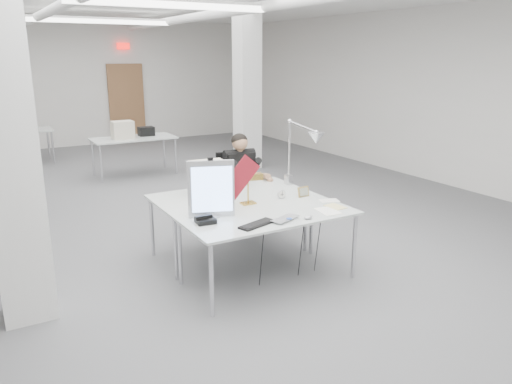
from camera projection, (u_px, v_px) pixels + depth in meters
room_shell at (176, 102)px, 7.12m from camera, size 10.04×14.04×3.24m
desk_main at (269, 215)px, 5.16m from camera, size 1.80×0.90×0.02m
desk_second at (229, 195)px, 5.91m from camera, size 1.80×0.90×0.02m
bg_desk_a at (133, 138)px, 9.85m from camera, size 1.60×0.80×0.02m
bg_desk_b at (12, 131)px, 10.74m from camera, size 1.60×0.80×0.02m
office_chair at (239, 188)px, 6.79m from camera, size 0.65×0.65×1.18m
seated_person at (240, 166)px, 6.67m from camera, size 0.60×0.72×0.99m
monitor at (211, 189)px, 5.00m from camera, size 0.46×0.20×0.58m
pennant at (238, 181)px, 5.09m from camera, size 0.49×0.09×0.53m
keyboard at (257, 224)px, 4.81m from camera, size 0.43×0.25×0.02m
laptop at (289, 220)px, 4.92m from camera, size 0.38×0.32×0.03m
mouse at (308, 217)px, 4.99m from camera, size 0.10×0.07×0.04m
bankers_lamp at (248, 188)px, 5.45m from camera, size 0.33×0.19×0.35m
desk_phone at (206, 221)px, 4.87m from camera, size 0.20×0.18×0.05m
picture_frame_left at (196, 211)px, 5.09m from camera, size 0.13×0.06×0.10m
picture_frame_right at (303, 192)px, 5.76m from camera, size 0.15×0.05×0.12m
desk_clock at (281, 194)px, 5.69m from camera, size 0.10×0.03×0.10m
paper_stack_a at (328, 211)px, 5.24m from camera, size 0.23×0.30×0.01m
paper_stack_b at (335, 207)px, 5.39m from camera, size 0.18×0.23×0.01m
paper_stack_c at (329, 201)px, 5.61m from camera, size 0.24×0.21×0.01m
beige_monitor at (209, 178)px, 5.84m from camera, size 0.44×0.42×0.38m
architect_lamp at (301, 149)px, 5.99m from camera, size 0.46×0.81×0.99m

